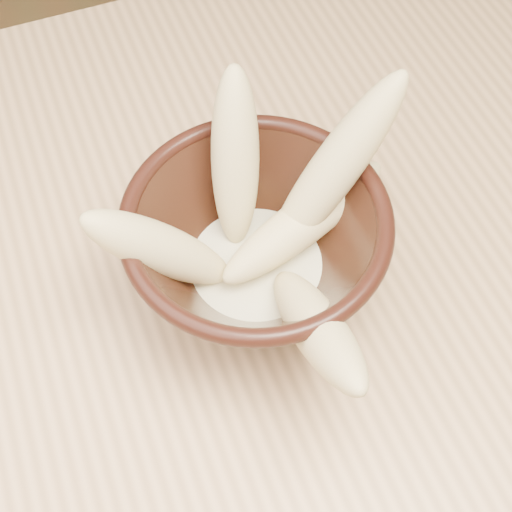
{
  "coord_description": "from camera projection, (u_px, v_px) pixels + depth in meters",
  "views": [
    {
      "loc": [
        -0.14,
        -0.2,
        1.21
      ],
      "look_at": [
        -0.04,
        0.04,
        0.8
      ],
      "focal_mm": 50.0,
      "sensor_mm": 36.0,
      "label": 1
    }
  ],
  "objects": [
    {
      "name": "banana_upright",
      "position": [
        235.0,
        159.0,
        0.48
      ],
      "size": [
        0.06,
        0.1,
        0.13
      ],
      "primitive_type": "ellipsoid",
      "rotation": [
        0.5,
        0.0,
        2.76
      ],
      "color": "#D7C37F",
      "rests_on": "bowl"
    },
    {
      "name": "milk_puddle",
      "position": [
        256.0,
        268.0,
        0.5
      ],
      "size": [
        0.1,
        0.1,
        0.01
      ],
      "primitive_type": "cylinder",
      "color": "beige",
      "rests_on": "bowl"
    },
    {
      "name": "banana_left",
      "position": [
        160.0,
        249.0,
        0.46
      ],
      "size": [
        0.11,
        0.06,
        0.11
      ],
      "primitive_type": "ellipsoid",
      "rotation": [
        0.76,
        0.0,
        -1.8
      ],
      "color": "#D7C37F",
      "rests_on": "bowl"
    },
    {
      "name": "table",
      "position": [
        327.0,
        363.0,
        0.58
      ],
      "size": [
        1.2,
        0.8,
        0.75
      ],
      "color": "tan",
      "rests_on": "ground"
    },
    {
      "name": "banana_right",
      "position": [
        333.0,
        171.0,
        0.47
      ],
      "size": [
        0.13,
        0.07,
        0.14
      ],
      "primitive_type": "ellipsoid",
      "rotation": [
        0.71,
        0.0,
        1.84
      ],
      "color": "#D7C37F",
      "rests_on": "bowl"
    },
    {
      "name": "bowl",
      "position": [
        256.0,
        250.0,
        0.48
      ],
      "size": [
        0.18,
        0.18,
        0.1
      ],
      "rotation": [
        0.0,
        0.0,
        0.15
      ],
      "color": "black",
      "rests_on": "table"
    },
    {
      "name": "banana_across",
      "position": [
        304.0,
        221.0,
        0.49
      ],
      "size": [
        0.15,
        0.07,
        0.05
      ],
      "primitive_type": "ellipsoid",
      "rotation": [
        1.47,
        0.0,
        1.88
      ],
      "color": "#D7C37F",
      "rests_on": "bowl"
    },
    {
      "name": "banana_front",
      "position": [
        316.0,
        327.0,
        0.43
      ],
      "size": [
        0.04,
        0.14,
        0.1
      ],
      "primitive_type": "ellipsoid",
      "rotation": [
        1.03,
        0.0,
        -0.04
      ],
      "color": "#D7C37F",
      "rests_on": "bowl"
    }
  ]
}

